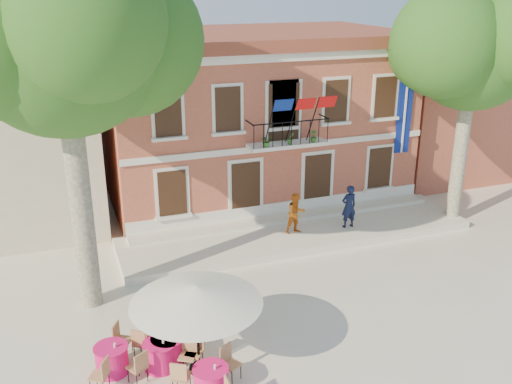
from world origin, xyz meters
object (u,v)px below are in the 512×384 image
at_px(plane_tree_east, 474,47).
at_px(pedestrian_orange, 296,213).
at_px(cafe_table_1, 211,380).
at_px(pedestrian_navy, 349,206).
at_px(plane_tree_west, 61,36).
at_px(cafe_table_2, 168,349).
at_px(patio_umbrella, 196,295).
at_px(cafe_table_3, 160,354).
at_px(cafe_table_0, 112,358).

distance_m(plane_tree_east, pedestrian_orange, 9.26).
bearing_deg(cafe_table_1, pedestrian_navy, 43.13).
bearing_deg(plane_tree_west, cafe_table_1, -66.33).
relative_size(plane_tree_east, pedestrian_orange, 6.00).
bearing_deg(cafe_table_1, plane_tree_east, 28.76).
xyz_separation_m(plane_tree_east, pedestrian_orange, (-6.95, 0.61, -6.09)).
xyz_separation_m(cafe_table_1, cafe_table_2, (-0.72, 1.62, -0.01)).
distance_m(patio_umbrella, cafe_table_1, 2.09).
xyz_separation_m(cafe_table_2, cafe_table_3, (-0.25, -0.15, 0.01)).
distance_m(plane_tree_west, plane_tree_east, 15.00).
relative_size(plane_tree_east, cafe_table_3, 5.21).
distance_m(pedestrian_orange, cafe_table_0, 9.68).
height_order(plane_tree_west, patio_umbrella, plane_tree_west).
bearing_deg(plane_tree_west, pedestrian_navy, 10.48).
bearing_deg(cafe_table_0, cafe_table_2, -4.27).
height_order(cafe_table_1, cafe_table_2, same).
xyz_separation_m(patio_umbrella, cafe_table_2, (-0.69, 0.58, -1.82)).
xyz_separation_m(pedestrian_orange, cafe_table_2, (-6.30, -5.87, -0.69)).
distance_m(plane_tree_east, pedestrian_navy, 7.69).
bearing_deg(cafe_table_2, plane_tree_west, 113.55).
bearing_deg(cafe_table_0, cafe_table_3, -12.10).
relative_size(plane_tree_west, plane_tree_east, 1.14).
bearing_deg(cafe_table_0, pedestrian_orange, 36.65).
height_order(patio_umbrella, cafe_table_1, patio_umbrella).
distance_m(plane_tree_west, cafe_table_3, 8.83).
bearing_deg(pedestrian_navy, cafe_table_1, 40.53).
distance_m(cafe_table_2, cafe_table_3, 0.29).
height_order(plane_tree_east, pedestrian_navy, plane_tree_east).
bearing_deg(plane_tree_east, pedestrian_navy, 175.09).
relative_size(cafe_table_1, cafe_table_3, 1.00).
distance_m(pedestrian_navy, cafe_table_1, 10.68).
relative_size(pedestrian_navy, cafe_table_1, 0.94).
distance_m(plane_tree_west, cafe_table_0, 8.61).
bearing_deg(patio_umbrella, cafe_table_1, -88.21).
distance_m(pedestrian_navy, pedestrian_orange, 2.21).
bearing_deg(cafe_table_0, cafe_table_1, -38.51).
distance_m(plane_tree_west, pedestrian_navy, 12.48).
bearing_deg(pedestrian_navy, cafe_table_2, 31.12).
bearing_deg(plane_tree_east, cafe_table_0, -160.69).
relative_size(plane_tree_east, patio_umbrella, 2.90).
relative_size(cafe_table_0, cafe_table_2, 1.05).
xyz_separation_m(plane_tree_east, cafe_table_0, (-14.69, -5.15, -6.79)).
bearing_deg(cafe_table_3, cafe_table_1, -56.69).
relative_size(cafe_table_2, cafe_table_3, 0.95).
bearing_deg(plane_tree_west, cafe_table_0, -86.86).
distance_m(plane_tree_west, pedestrian_orange, 10.85).
xyz_separation_m(patio_umbrella, cafe_table_0, (-2.14, 0.69, -1.82)).
height_order(patio_umbrella, pedestrian_orange, patio_umbrella).
bearing_deg(cafe_table_3, cafe_table_0, 167.90).
bearing_deg(cafe_table_3, plane_tree_east, 21.85).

